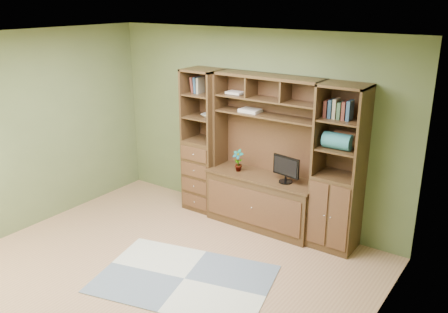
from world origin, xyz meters
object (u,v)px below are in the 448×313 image
Objects in this scene: monitor at (286,165)px; center_hutch at (263,155)px; left_tower at (204,141)px; right_tower at (339,169)px.

center_hutch is at bearing -175.77° from monitor.
monitor is at bearing -5.49° from center_hutch.
left_tower is at bearing 177.71° from center_hutch.
left_tower is at bearing -173.43° from monitor.
center_hutch is 1.00× the size of right_tower.
left_tower is 4.27× the size of monitor.
monitor is (0.36, -0.03, -0.05)m from center_hutch.
left_tower is 1.00× the size of right_tower.
left_tower is 2.02m from right_tower.
left_tower is 1.37m from monitor.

